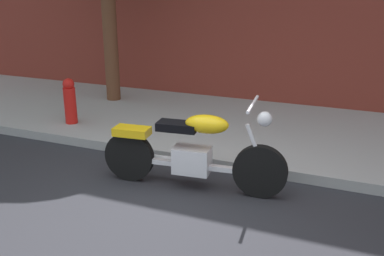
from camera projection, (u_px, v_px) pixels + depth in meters
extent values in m
plane|color=#28282D|center=(169.00, 214.00, 4.73)|extent=(60.00, 60.00, 0.00)
cube|color=#9E9E9E|center=(245.00, 128.00, 7.30)|extent=(24.76, 3.27, 0.14)
cylinder|color=black|center=(260.00, 172.00, 5.03)|extent=(0.64, 0.17, 0.64)
cylinder|color=black|center=(129.00, 156.00, 5.47)|extent=(0.64, 0.17, 0.64)
cube|color=silver|center=(192.00, 160.00, 5.23)|extent=(0.47, 0.32, 0.32)
cube|color=silver|center=(192.00, 165.00, 5.25)|extent=(1.48, 0.24, 0.06)
ellipsoid|color=yellow|center=(207.00, 124.00, 5.03)|extent=(0.54, 0.31, 0.22)
cube|color=black|center=(177.00, 126.00, 5.15)|extent=(0.50, 0.29, 0.10)
cube|color=yellow|center=(132.00, 131.00, 5.34)|extent=(0.46, 0.28, 0.10)
cylinder|color=silver|center=(256.00, 148.00, 4.95)|extent=(0.27, 0.08, 0.58)
cylinder|color=silver|center=(253.00, 104.00, 4.80)|extent=(0.11, 0.70, 0.04)
sphere|color=silver|center=(265.00, 119.00, 4.82)|extent=(0.17, 0.17, 0.17)
cylinder|color=silver|center=(177.00, 160.00, 5.47)|extent=(0.81, 0.17, 0.09)
cylinder|color=brown|center=(109.00, 22.00, 8.39)|extent=(0.28, 0.28, 3.36)
cylinder|color=red|center=(71.00, 109.00, 7.29)|extent=(0.20, 0.20, 0.75)
sphere|color=red|center=(68.00, 84.00, 7.16)|extent=(0.19, 0.19, 0.19)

